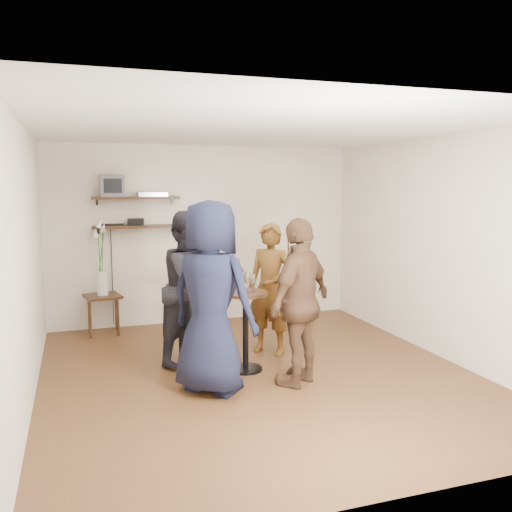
{
  "coord_description": "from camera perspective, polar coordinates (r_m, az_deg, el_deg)",
  "views": [
    {
      "loc": [
        -1.8,
        -5.33,
        2.03
      ],
      "look_at": [
        0.11,
        0.4,
        1.24
      ],
      "focal_mm": 38.0,
      "sensor_mm": 36.0,
      "label": 1
    }
  ],
  "objects": [
    {
      "name": "wine_glass_bl",
      "position": [
        5.91,
        -1.48,
        -2.33
      ],
      "size": [
        0.07,
        0.07,
        0.21
      ],
      "color": "silver",
      "rests_on": "drinks_table"
    },
    {
      "name": "shelf_lower",
      "position": [
        7.77,
        -12.45,
        3.04
      ],
      "size": [
        1.2,
        0.25,
        0.04
      ],
      "primitive_type": "cube",
      "color": "black",
      "rests_on": "room"
    },
    {
      "name": "power_strip",
      "position": [
        7.79,
        -14.88,
        3.22
      ],
      "size": [
        0.3,
        0.05,
        0.03
      ],
      "primitive_type": "cube",
      "color": "black",
      "rests_on": "shelf_lower"
    },
    {
      "name": "person_brown",
      "position": [
        5.51,
        4.7,
        -4.84
      ],
      "size": [
        1.05,
        0.93,
        1.71
      ],
      "primitive_type": "imported",
      "rotation": [
        0.0,
        0.0,
        3.78
      ],
      "color": "#4D3221",
      "rests_on": "room"
    },
    {
      "name": "shelf_upper",
      "position": [
        7.75,
        -12.53,
        5.99
      ],
      "size": [
        1.2,
        0.25,
        0.04
      ],
      "primitive_type": "cube",
      "color": "black",
      "rests_on": "room"
    },
    {
      "name": "drinks_table",
      "position": [
        5.95,
        -1.11,
        -6.76
      ],
      "size": [
        0.48,
        0.48,
        0.88
      ],
      "color": "black",
      "rests_on": "room"
    },
    {
      "name": "person_plaid",
      "position": [
        6.51,
        1.52,
        -3.46
      ],
      "size": [
        0.68,
        0.67,
        1.58
      ],
      "primitive_type": "imported",
      "rotation": [
        0.0,
        0.0,
        -0.75
      ],
      "color": "#A31F12",
      "rests_on": "room"
    },
    {
      "name": "radio",
      "position": [
        7.76,
        -12.55,
        3.53
      ],
      "size": [
        0.22,
        0.1,
        0.1
      ],
      "primitive_type": "cube",
      "color": "black",
      "rests_on": "shelf_lower"
    },
    {
      "name": "wine_glass_fl",
      "position": [
        5.81,
        -1.6,
        -2.58
      ],
      "size": [
        0.07,
        0.07,
        0.2
      ],
      "color": "silver",
      "rests_on": "drinks_table"
    },
    {
      "name": "crt_monitor",
      "position": [
        7.72,
        -14.91,
        7.16
      ],
      "size": [
        0.32,
        0.3,
        0.3
      ],
      "primitive_type": "cube",
      "color": "#59595B",
      "rests_on": "shelf_upper"
    },
    {
      "name": "person_dark",
      "position": [
        6.21,
        -6.86,
        -3.29
      ],
      "size": [
        1.06,
        1.07,
        1.74
      ],
      "primitive_type": "imported",
      "rotation": [
        0.0,
        0.0,
        0.81
      ],
      "color": "black",
      "rests_on": "room"
    },
    {
      "name": "room",
      "position": [
        5.67,
        0.27,
        0.11
      ],
      "size": [
        4.58,
        5.08,
        2.68
      ],
      "color": "#422115",
      "rests_on": "ground"
    },
    {
      "name": "side_table",
      "position": [
        7.7,
        -15.82,
        -4.62
      ],
      "size": [
        0.53,
        0.53,
        0.54
      ],
      "rotation": [
        0.0,
        0.0,
        0.18
      ],
      "color": "black",
      "rests_on": "room"
    },
    {
      "name": "vase_lilies",
      "position": [
        7.62,
        -15.94,
        -1.52
      ],
      "size": [
        0.2,
        0.21,
        1.05
      ],
      "rotation": [
        0.0,
        0.0,
        0.18
      ],
      "color": "silver",
      "rests_on": "side_table"
    },
    {
      "name": "dvd_deck",
      "position": [
        7.77,
        -10.86,
        6.39
      ],
      "size": [
        0.4,
        0.24,
        0.06
      ],
      "primitive_type": "cube",
      "color": "silver",
      "rests_on": "shelf_upper"
    },
    {
      "name": "person_navy",
      "position": [
        5.28,
        -4.76,
        -4.37
      ],
      "size": [
        1.07,
        1.08,
        1.89
      ],
      "primitive_type": "imported",
      "rotation": [
        0.0,
        0.0,
        2.34
      ],
      "color": "black",
      "rests_on": "room"
    },
    {
      "name": "wine_glass_fr",
      "position": [
        5.85,
        -0.38,
        -2.53
      ],
      "size": [
        0.06,
        0.06,
        0.19
      ],
      "color": "silver",
      "rests_on": "drinks_table"
    },
    {
      "name": "wine_glass_br",
      "position": [
        5.86,
        -0.94,
        -2.37
      ],
      "size": [
        0.07,
        0.07,
        0.21
      ],
      "color": "silver",
      "rests_on": "drinks_table"
    }
  ]
}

